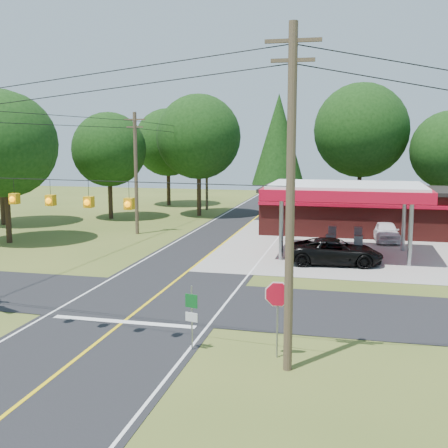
% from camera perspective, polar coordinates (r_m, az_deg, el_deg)
% --- Properties ---
extents(ground, '(120.00, 120.00, 0.00)m').
position_cam_1_polar(ground, '(28.15, -7.28, -7.60)').
color(ground, '#3F521D').
rests_on(ground, ground).
extents(main_highway, '(8.00, 120.00, 0.02)m').
position_cam_1_polar(main_highway, '(28.15, -7.28, -7.58)').
color(main_highway, black).
rests_on(main_highway, ground).
extents(cross_road, '(70.00, 7.00, 0.02)m').
position_cam_1_polar(cross_road, '(28.15, -7.28, -7.57)').
color(cross_road, black).
rests_on(cross_road, ground).
extents(lane_center_yellow, '(0.15, 110.00, 0.00)m').
position_cam_1_polar(lane_center_yellow, '(28.14, -7.28, -7.55)').
color(lane_center_yellow, yellow).
rests_on(lane_center_yellow, main_highway).
extents(gas_canopy, '(10.60, 7.40, 4.88)m').
position_cam_1_polar(gas_canopy, '(38.47, 12.29, 3.11)').
color(gas_canopy, gray).
rests_on(gas_canopy, ground).
extents(convenience_store, '(16.40, 7.55, 3.80)m').
position_cam_1_polar(convenience_store, '(48.65, 13.58, 1.40)').
color(convenience_store, '#5B1D1A').
rests_on(convenience_store, ground).
extents(utility_pole_near_right, '(1.80, 0.30, 11.50)m').
position_cam_1_polar(utility_pole_near_right, '(18.51, 6.76, 2.75)').
color(utility_pole_near_right, '#473828').
rests_on(utility_pole_near_right, ground).
extents(utility_pole_far_left, '(1.80, 0.30, 10.00)m').
position_cam_1_polar(utility_pole_far_left, '(46.79, -8.94, 5.30)').
color(utility_pole_far_left, '#473828').
rests_on(utility_pole_far_left, ground).
extents(utility_pole_north, '(0.30, 0.30, 9.50)m').
position_cam_1_polar(utility_pole_north, '(62.47, -1.77, 5.80)').
color(utility_pole_north, '#473828').
rests_on(utility_pole_north, ground).
extents(overhead_beacons, '(17.04, 2.04, 1.03)m').
position_cam_1_polar(overhead_beacons, '(22.05, -15.49, 4.10)').
color(overhead_beacons, black).
rests_on(overhead_beacons, ground).
extents(treeline_backdrop, '(70.27, 51.59, 13.30)m').
position_cam_1_polar(treeline_backdrop, '(50.08, 3.14, 8.22)').
color(treeline_backdrop, '#332316').
rests_on(treeline_backdrop, ground).
extents(suv_car, '(6.38, 6.38, 1.63)m').
position_cam_1_polar(suv_car, '(36.01, 11.24, -2.78)').
color(suv_car, black).
rests_on(suv_car, ground).
extents(sedan_car, '(5.00, 5.00, 1.55)m').
position_cam_1_polar(sedan_car, '(45.00, 16.10, -0.74)').
color(sedan_car, white).
rests_on(sedan_car, ground).
extents(octagonal_stop_sign, '(0.97, 0.14, 2.85)m').
position_cam_1_polar(octagonal_stop_sign, '(20.27, 5.47, -7.70)').
color(octagonal_stop_sign, gray).
rests_on(octagonal_stop_sign, ground).
extents(route_sign_post, '(0.50, 0.16, 2.48)m').
position_cam_1_polar(route_sign_post, '(21.09, -3.32, -8.90)').
color(route_sign_post, gray).
rests_on(route_sign_post, ground).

